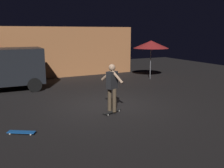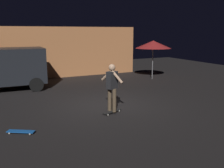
# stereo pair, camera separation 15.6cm
# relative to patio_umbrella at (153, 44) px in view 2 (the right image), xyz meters

# --- Properties ---
(ground_plane) EXTENTS (28.00, 28.00, 0.00)m
(ground_plane) POSITION_rel_patio_umbrella_xyz_m (-4.85, -3.91, -2.07)
(ground_plane) COLOR black
(low_building) EXTENTS (12.70, 3.07, 3.11)m
(low_building) POSITION_rel_patio_umbrella_xyz_m (-6.04, 4.40, -0.52)
(low_building) COLOR #C67A47
(low_building) RESTS_ON ground_plane
(patio_umbrella) EXTENTS (2.10, 2.10, 2.30)m
(patio_umbrella) POSITION_rel_patio_umbrella_xyz_m (0.00, 0.00, 0.00)
(patio_umbrella) COLOR slate
(patio_umbrella) RESTS_ON ground_plane
(skateboard_ridden) EXTENTS (0.80, 0.48, 0.07)m
(skateboard_ridden) POSITION_rel_patio_umbrella_xyz_m (-5.01, -4.80, -2.02)
(skateboard_ridden) COLOR black
(skateboard_ridden) RESTS_ON ground_plane
(skateboard_spare) EXTENTS (0.77, 0.58, 0.07)m
(skateboard_spare) POSITION_rel_patio_umbrella_xyz_m (-8.13, -5.32, -2.02)
(skateboard_spare) COLOR #1959B2
(skateboard_spare) RESTS_ON ground_plane
(skater) EXTENTS (0.45, 0.94, 1.67)m
(skater) POSITION_rel_patio_umbrella_xyz_m (-5.01, -4.80, -1.04)
(skater) COLOR brown
(skater) RESTS_ON skateboard_ridden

